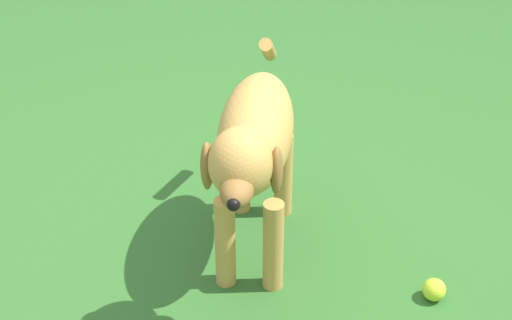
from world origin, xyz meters
TOP-DOWN VIEW (x-y plane):
  - ground at (0.00, 0.00)m, footprint 14.00×14.00m
  - dog at (-0.11, -0.11)m, footprint 0.24×0.90m
  - tennis_ball_1 at (-0.63, 0.05)m, footprint 0.07×0.07m

SIDE VIEW (x-z plane):
  - ground at x=0.00m, z-range 0.00..0.00m
  - tennis_ball_1 at x=-0.63m, z-range 0.00..0.07m
  - dog at x=-0.11m, z-range 0.10..0.71m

